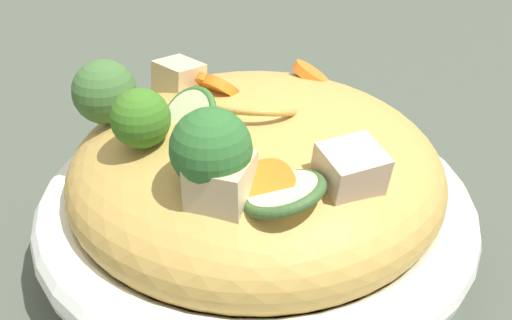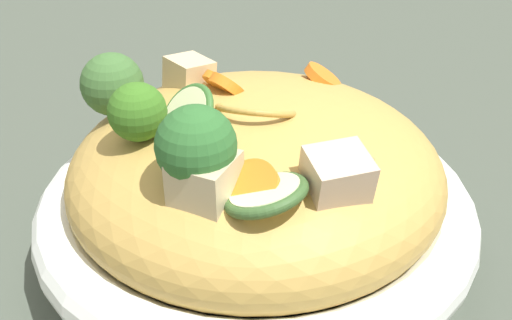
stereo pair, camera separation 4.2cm
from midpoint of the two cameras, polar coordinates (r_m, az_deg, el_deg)
ground_plane at (r=0.46m, az=2.63°, el=-7.70°), size 3.00×3.00×0.00m
serving_bowl at (r=0.44m, az=2.71°, el=-5.03°), size 0.28×0.28×0.05m
noodle_heap at (r=0.42m, az=2.84°, el=-1.12°), size 0.24×0.24×0.10m
broccoli_florets at (r=0.38m, az=-5.93°, el=3.66°), size 0.16×0.05×0.06m
carrot_coins at (r=0.40m, az=4.27°, el=3.58°), size 0.14×0.15×0.03m
zucchini_slices at (r=0.36m, az=1.11°, el=-0.05°), size 0.14×0.06×0.04m
chicken_chunks at (r=0.37m, az=2.25°, el=0.95°), size 0.19×0.10×0.03m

